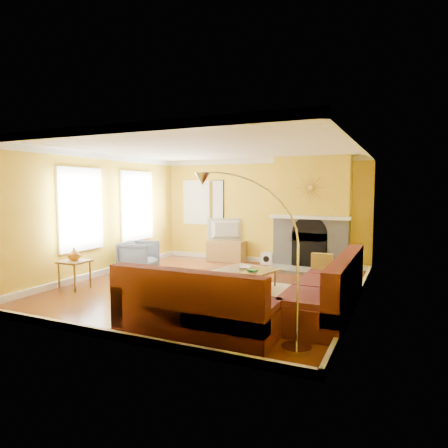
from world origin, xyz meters
The scene contains 27 objects.
floor centered at (0.00, 0.00, -0.01)m, with size 5.50×6.00×0.02m, color brown.
ceiling centered at (0.00, 0.00, 2.71)m, with size 5.50×6.00×0.02m, color white.
wall_back centered at (0.00, 3.01, 1.35)m, with size 5.50×0.02×2.70m, color gold.
wall_front centered at (0.00, -3.01, 1.35)m, with size 5.50×0.02×2.70m, color gold.
wall_left centered at (-2.76, 0.00, 1.35)m, with size 0.02×6.00×2.70m, color gold.
wall_right centered at (2.76, 0.00, 1.35)m, with size 0.02×6.00×2.70m, color gold.
baseboard centered at (0.00, 0.00, 0.06)m, with size 5.50×6.00×0.12m, color white, non-canonical shape.
crown_molding centered at (0.00, 0.00, 2.64)m, with size 5.50×6.00×0.12m, color white, non-canonical shape.
window_left_near centered at (-2.72, 1.30, 1.50)m, with size 0.06×1.22×1.72m, color white.
window_left_far centered at (-2.72, -0.60, 1.50)m, with size 0.06×1.22×1.72m, color white.
window_back centered at (-1.90, 2.96, 1.55)m, with size 0.82×0.06×1.22m, color white.
wall_art centered at (-1.25, 2.97, 1.60)m, with size 0.34×0.04×1.14m, color white.
fireplace centered at (1.35, 2.80, 1.35)m, with size 1.80×0.40×2.70m, color gray, non-canonical shape.
mantel centered at (1.35, 2.56, 1.25)m, with size 1.92×0.22×0.08m, color white.
hearth centered at (1.35, 2.25, 0.03)m, with size 1.80×0.70×0.06m, color gray.
sunburst centered at (1.35, 2.57, 1.95)m, with size 0.70×0.04×0.70m, color olive, non-canonical shape.
rug centered at (0.47, -0.08, 0.01)m, with size 2.40×1.80×0.02m, color beige.
sectional_sofa centered at (1.29, -0.96, 0.45)m, with size 2.92×3.48×0.90m, color #5A221D, non-canonical shape.
coffee_table centered at (0.69, 0.12, 0.20)m, with size 1.00×1.00×0.40m, color white, non-canonical shape.
media_console centered at (-0.89, 2.75, 0.28)m, with size 1.00×0.45×0.55m, color olive.
tv centered at (-0.89, 2.75, 0.84)m, with size 1.02×0.13×0.59m, color black.
subwoofer centered at (0.25, 2.81, 0.15)m, with size 0.30×0.30×0.30m, color white.
armchair centered at (-2.21, 0.67, 0.35)m, with size 0.76×0.78×0.71m, color slate.
side_table centered at (-2.33, -1.19, 0.28)m, with size 0.50×0.50×0.55m, color olive, non-canonical shape.
vase centered at (-2.33, -1.19, 0.67)m, with size 0.24×0.24×0.25m, color orange.
book centered at (0.54, 0.22, 0.41)m, with size 0.20×0.27×0.03m, color white.
arc_lamp centered at (1.74, -2.34, 1.06)m, with size 1.35×0.36×2.12m, color silver, non-canonical shape.
Camera 1 is at (3.44, -6.87, 1.92)m, focal length 32.00 mm.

